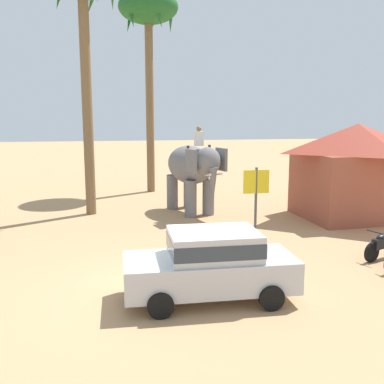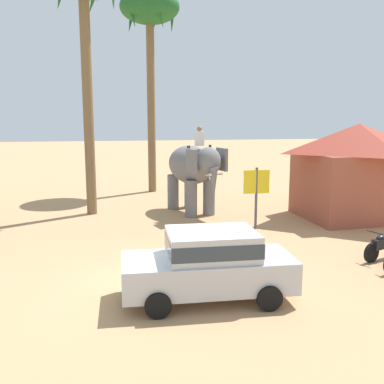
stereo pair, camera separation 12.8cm
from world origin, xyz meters
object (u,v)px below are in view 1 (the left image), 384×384
at_px(car_sedan_foreground, 211,262).
at_px(signboard_yellow, 256,186).
at_px(palm_tree_left_of_road, 148,16).
at_px(roadside_hut, 356,168).
at_px(motorcycle_fourth_in_row, 384,244).
at_px(elephant_with_mahout, 192,169).

distance_m(car_sedan_foreground, signboard_yellow, 7.02).
relative_size(palm_tree_left_of_road, roadside_hut, 2.06).
bearing_deg(roadside_hut, signboard_yellow, -165.73).
distance_m(car_sedan_foreground, palm_tree_left_of_road, 17.50).
height_order(car_sedan_foreground, roadside_hut, roadside_hut).
height_order(palm_tree_left_of_road, signboard_yellow, palm_tree_left_of_road).
bearing_deg(roadside_hut, palm_tree_left_of_road, 136.27).
xyz_separation_m(motorcycle_fourth_in_row, roadside_hut, (1.90, 5.35, 1.66)).
bearing_deg(elephant_with_mahout, palm_tree_left_of_road, 103.70).
distance_m(car_sedan_foreground, elephant_with_mahout, 9.54).
bearing_deg(palm_tree_left_of_road, roadside_hut, -43.73).
bearing_deg(elephant_with_mahout, signboard_yellow, -58.07).
height_order(elephant_with_mahout, motorcycle_fourth_in_row, elephant_with_mahout).
bearing_deg(elephant_with_mahout, motorcycle_fourth_in_row, -56.64).
relative_size(motorcycle_fourth_in_row, signboard_yellow, 0.71).
xyz_separation_m(elephant_with_mahout, motorcycle_fourth_in_row, (4.80, -7.30, -1.53)).
bearing_deg(car_sedan_foreground, motorcycle_fourth_in_row, 19.79).
distance_m(car_sedan_foreground, motorcycle_fourth_in_row, 6.29).
bearing_deg(palm_tree_left_of_road, car_sedan_foreground, -88.77).
distance_m(elephant_with_mahout, motorcycle_fourth_in_row, 8.87).
bearing_deg(signboard_yellow, car_sedan_foreground, -115.97).
bearing_deg(roadside_hut, car_sedan_foreground, -136.20).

